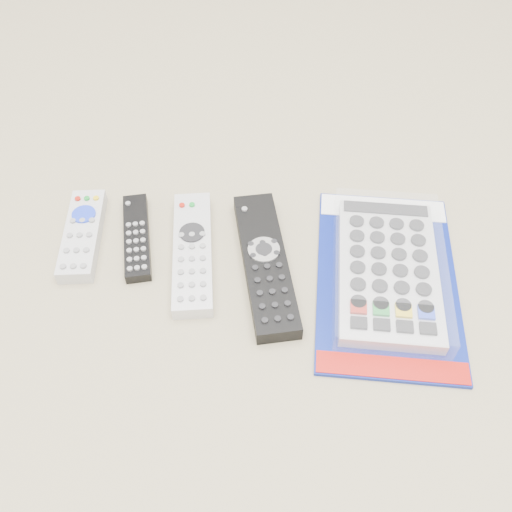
{
  "coord_description": "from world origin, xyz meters",
  "views": [
    {
      "loc": [
        0.08,
        -0.55,
        0.66
      ],
      "look_at": [
        0.05,
        -0.02,
        0.01
      ],
      "focal_mm": 40.0,
      "sensor_mm": 36.0,
      "label": 1
    }
  ],
  "objects_px": {
    "remote_silver_dvd": "(193,252)",
    "jumbo_remote_packaged": "(388,269)",
    "remote_small_grey": "(82,234)",
    "remote_large_black": "(265,263)",
    "remote_slim_black": "(137,237)"
  },
  "relations": [
    {
      "from": "remote_small_grey",
      "to": "jumbo_remote_packaged",
      "type": "distance_m",
      "value": 0.46
    },
    {
      "from": "jumbo_remote_packaged",
      "to": "remote_silver_dvd",
      "type": "bearing_deg",
      "value": 177.91
    },
    {
      "from": "remote_silver_dvd",
      "to": "jumbo_remote_packaged",
      "type": "height_order",
      "value": "jumbo_remote_packaged"
    },
    {
      "from": "remote_small_grey",
      "to": "remote_slim_black",
      "type": "height_order",
      "value": "remote_small_grey"
    },
    {
      "from": "remote_silver_dvd",
      "to": "jumbo_remote_packaged",
      "type": "distance_m",
      "value": 0.29
    },
    {
      "from": "remote_silver_dvd",
      "to": "jumbo_remote_packaged",
      "type": "xyz_separation_m",
      "value": [
        0.29,
        -0.03,
        0.01
      ]
    },
    {
      "from": "remote_small_grey",
      "to": "remote_slim_black",
      "type": "xyz_separation_m",
      "value": [
        0.08,
        0.0,
        -0.0
      ]
    },
    {
      "from": "remote_small_grey",
      "to": "remote_silver_dvd",
      "type": "height_order",
      "value": "same"
    },
    {
      "from": "remote_large_black",
      "to": "remote_silver_dvd",
      "type": "bearing_deg",
      "value": 160.42
    },
    {
      "from": "remote_slim_black",
      "to": "remote_silver_dvd",
      "type": "xyz_separation_m",
      "value": [
        0.09,
        -0.03,
        0.0
      ]
    },
    {
      "from": "remote_large_black",
      "to": "jumbo_remote_packaged",
      "type": "xyz_separation_m",
      "value": [
        0.18,
        -0.01,
        0.01
      ]
    },
    {
      "from": "remote_silver_dvd",
      "to": "remote_large_black",
      "type": "relative_size",
      "value": 0.86
    },
    {
      "from": "remote_small_grey",
      "to": "remote_silver_dvd",
      "type": "xyz_separation_m",
      "value": [
        0.17,
        -0.03,
        -0.0
      ]
    },
    {
      "from": "jumbo_remote_packaged",
      "to": "remote_large_black",
      "type": "bearing_deg",
      "value": -179.77
    },
    {
      "from": "remote_slim_black",
      "to": "jumbo_remote_packaged",
      "type": "xyz_separation_m",
      "value": [
        0.37,
        -0.06,
        0.01
      ]
    }
  ]
}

